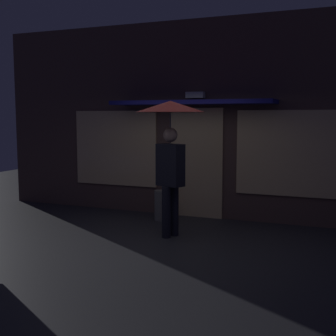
% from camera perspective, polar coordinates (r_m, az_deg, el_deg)
% --- Properties ---
extents(ground_plane, '(18.00, 18.00, 0.00)m').
position_cam_1_polar(ground_plane, '(7.27, -2.05, -9.68)').
color(ground_plane, '#2D2D33').
extents(building_facade, '(9.04, 1.00, 3.93)m').
position_cam_1_polar(building_facade, '(9.16, 3.94, 6.04)').
color(building_facade, brown).
rests_on(building_facade, ground).
extents(person_with_umbrella, '(1.16, 1.16, 2.29)m').
position_cam_1_polar(person_with_umbrella, '(7.48, 0.30, 4.71)').
color(person_with_umbrella, black).
rests_on(person_with_umbrella, ground).
extents(sidewalk_bollard, '(0.28, 0.28, 0.59)m').
position_cam_1_polar(sidewalk_bollard, '(8.87, -0.81, -4.74)').
color(sidewalk_bollard, slate).
rests_on(sidewalk_bollard, ground).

